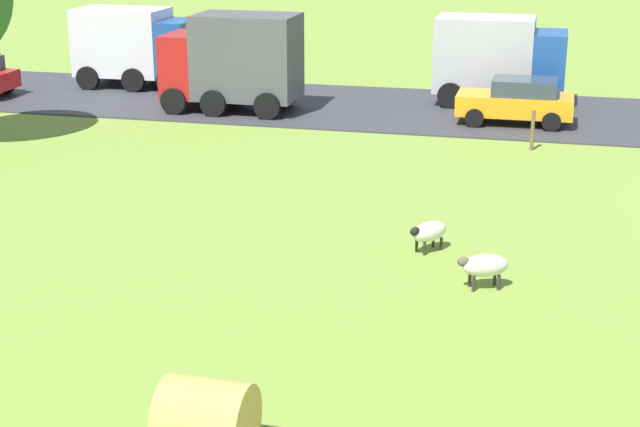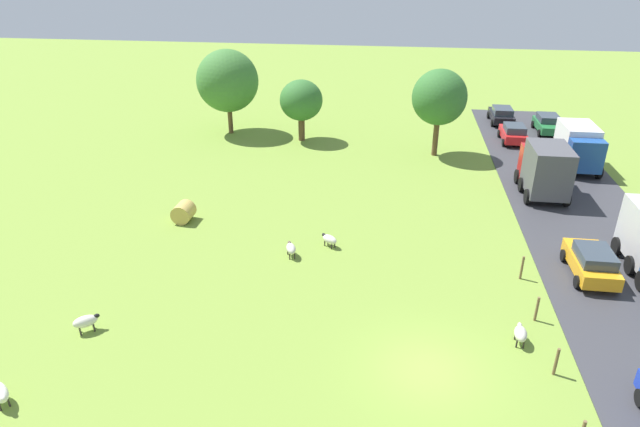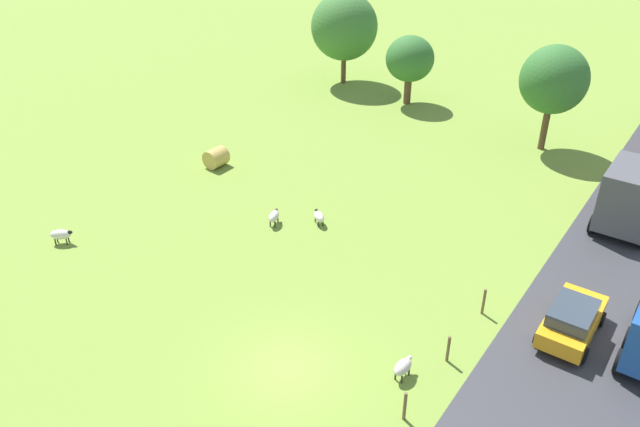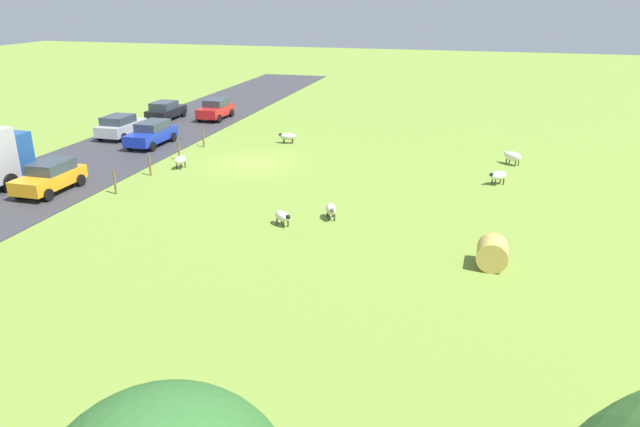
{
  "view_description": "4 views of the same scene",
  "coord_description": "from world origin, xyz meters",
  "px_view_note": "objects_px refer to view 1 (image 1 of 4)",
  "views": [
    {
      "loc": [
        -25.54,
        6.89,
        7.61
      ],
      "look_at": [
        -6.66,
        11.48,
        1.24
      ],
      "focal_mm": 54.24,
      "sensor_mm": 36.0,
      "label": 1
    },
    {
      "loc": [
        -1.9,
        -17.26,
        14.96
      ],
      "look_at": [
        -5.91,
        11.51,
        0.96
      ],
      "focal_mm": 30.87,
      "sensor_mm": 36.0,
      "label": 2
    },
    {
      "loc": [
        11.15,
        -13.65,
        17.33
      ],
      "look_at": [
        -5.01,
        9.35,
        0.66
      ],
      "focal_mm": 35.15,
      "sensor_mm": 36.0,
      "label": 3
    },
    {
      "loc": [
        -13.29,
        32.91,
        9.96
      ],
      "look_at": [
        -6.62,
        8.57,
        0.47
      ],
      "focal_mm": 33.11,
      "sensor_mm": 36.0,
      "label": 4
    }
  ],
  "objects_px": {
    "sheep_0": "(429,232)",
    "hay_bale_0": "(207,420)",
    "truck_1": "(234,60)",
    "truck_0": "(135,45)",
    "truck_2": "(498,58)",
    "sheep_1": "(484,266)",
    "car_5": "(517,100)"
  },
  "relations": [
    {
      "from": "hay_bale_0",
      "to": "truck_0",
      "type": "distance_m",
      "value": 28.81
    },
    {
      "from": "hay_bale_0",
      "to": "truck_0",
      "type": "xyz_separation_m",
      "value": [
        25.91,
        12.54,
        1.19
      ]
    },
    {
      "from": "sheep_1",
      "to": "truck_1",
      "type": "relative_size",
      "value": 0.23
    },
    {
      "from": "truck_0",
      "to": "car_5",
      "type": "distance_m",
      "value": 16.18
    },
    {
      "from": "sheep_1",
      "to": "truck_1",
      "type": "height_order",
      "value": "truck_1"
    },
    {
      "from": "hay_bale_0",
      "to": "car_5",
      "type": "xyz_separation_m",
      "value": [
        22.5,
        -3.25,
        0.29
      ]
    },
    {
      "from": "sheep_0",
      "to": "sheep_1",
      "type": "xyz_separation_m",
      "value": [
        -1.91,
        -1.38,
        0.04
      ]
    },
    {
      "from": "sheep_1",
      "to": "truck_2",
      "type": "xyz_separation_m",
      "value": [
        18.6,
        0.99,
        1.32
      ]
    },
    {
      "from": "sheep_0",
      "to": "car_5",
      "type": "relative_size",
      "value": 0.26
    },
    {
      "from": "truck_1",
      "to": "truck_2",
      "type": "bearing_deg",
      "value": -69.52
    },
    {
      "from": "truck_1",
      "to": "car_5",
      "type": "distance_m",
      "value": 10.31
    },
    {
      "from": "sheep_1",
      "to": "car_5",
      "type": "bearing_deg",
      "value": 0.28
    },
    {
      "from": "truck_0",
      "to": "truck_1",
      "type": "distance_m",
      "value": 6.58
    },
    {
      "from": "truck_0",
      "to": "truck_2",
      "type": "bearing_deg",
      "value": -90.3
    },
    {
      "from": "sheep_0",
      "to": "hay_bale_0",
      "type": "height_order",
      "value": "hay_bale_0"
    },
    {
      "from": "truck_1",
      "to": "car_5",
      "type": "xyz_separation_m",
      "value": [
        0.15,
        -10.26,
        -1.04
      ]
    },
    {
      "from": "sheep_1",
      "to": "car_5",
      "type": "relative_size",
      "value": 0.28
    },
    {
      "from": "sheep_0",
      "to": "truck_2",
      "type": "bearing_deg",
      "value": -1.33
    },
    {
      "from": "truck_0",
      "to": "car_5",
      "type": "height_order",
      "value": "truck_0"
    },
    {
      "from": "sheep_0",
      "to": "truck_1",
      "type": "bearing_deg",
      "value": 34.16
    },
    {
      "from": "car_5",
      "to": "hay_bale_0",
      "type": "bearing_deg",
      "value": 171.78
    },
    {
      "from": "sheep_1",
      "to": "truck_1",
      "type": "distance_m",
      "value": 18.36
    },
    {
      "from": "truck_0",
      "to": "truck_1",
      "type": "bearing_deg",
      "value": -122.84
    },
    {
      "from": "truck_0",
      "to": "truck_2",
      "type": "relative_size",
      "value": 1.0
    },
    {
      "from": "sheep_0",
      "to": "truck_0",
      "type": "xyz_separation_m",
      "value": [
        16.76,
        14.48,
        1.32
      ]
    },
    {
      "from": "truck_1",
      "to": "hay_bale_0",
      "type": "bearing_deg",
      "value": -162.58
    },
    {
      "from": "truck_1",
      "to": "sheep_1",
      "type": "bearing_deg",
      "value": -145.63
    },
    {
      "from": "hay_bale_0",
      "to": "truck_1",
      "type": "relative_size",
      "value": 0.26
    },
    {
      "from": "truck_1",
      "to": "sheep_0",
      "type": "bearing_deg",
      "value": -145.84
    },
    {
      "from": "truck_2",
      "to": "sheep_1",
      "type": "bearing_deg",
      "value": -176.95
    },
    {
      "from": "sheep_1",
      "to": "truck_2",
      "type": "height_order",
      "value": "truck_2"
    },
    {
      "from": "sheep_1",
      "to": "truck_1",
      "type": "bearing_deg",
      "value": 34.37
    }
  ]
}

